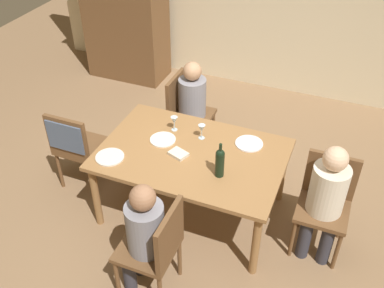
{
  "coord_description": "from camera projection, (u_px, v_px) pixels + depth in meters",
  "views": [
    {
      "loc": [
        1.18,
        -2.92,
        3.23
      ],
      "look_at": [
        0.0,
        0.0,
        0.83
      ],
      "focal_mm": 41.54,
      "sensor_mm": 36.0,
      "label": 1
    }
  ],
  "objects": [
    {
      "name": "chair_left_end",
      "position": [
        73.0,
        142.0,
        4.38
      ],
      "size": [
        0.44,
        0.46,
        0.92
      ],
      "color": "brown",
      "rests_on": "ground_plane"
    },
    {
      "name": "chair_right_end",
      "position": [
        326.0,
        198.0,
        3.84
      ],
      "size": [
        0.44,
        0.44,
        0.92
      ],
      "rotation": [
        0.0,
        0.0,
        3.14
      ],
      "color": "brown",
      "rests_on": "ground_plane"
    },
    {
      "name": "wine_glass_near_left",
      "position": [
        174.0,
        121.0,
        4.24
      ],
      "size": [
        0.07,
        0.07,
        0.15
      ],
      "color": "silver",
      "rests_on": "dining_table"
    },
    {
      "name": "folded_napkin",
      "position": [
        178.0,
        154.0,
        3.99
      ],
      "size": [
        0.19,
        0.17,
        0.03
      ],
      "primitive_type": "cube",
      "rotation": [
        0.0,
        0.0,
        -0.35
      ],
      "color": "beige",
      "rests_on": "dining_table"
    },
    {
      "name": "chair_far_left",
      "position": [
        185.0,
        109.0,
        4.97
      ],
      "size": [
        0.44,
        0.44,
        0.92
      ],
      "rotation": [
        0.0,
        0.0,
        -1.57
      ],
      "color": "brown",
      "rests_on": "ground_plane"
    },
    {
      "name": "chair_near",
      "position": [
        157.0,
        246.0,
        3.42
      ],
      "size": [
        0.44,
        0.44,
        0.92
      ],
      "rotation": [
        0.0,
        0.0,
        1.57
      ],
      "color": "brown",
      "rests_on": "ground_plane"
    },
    {
      "name": "person_man_guest",
      "position": [
        326.0,
        196.0,
        3.69
      ],
      "size": [
        0.31,
        0.35,
        1.13
      ],
      "rotation": [
        0.0,
        0.0,
        3.14
      ],
      "color": "#33333D",
      "rests_on": "ground_plane"
    },
    {
      "name": "dinner_plate_host",
      "position": [
        163.0,
        140.0,
        4.17
      ],
      "size": [
        0.24,
        0.24,
        0.01
      ],
      "primitive_type": "cylinder",
      "color": "white",
      "rests_on": "dining_table"
    },
    {
      "name": "person_man_bearded",
      "position": [
        194.0,
        102.0,
        4.87
      ],
      "size": [
        0.35,
        0.3,
        1.12
      ],
      "rotation": [
        0.0,
        0.0,
        -1.57
      ],
      "color": "#33333D",
      "rests_on": "ground_plane"
    },
    {
      "name": "wine_glass_centre",
      "position": [
        201.0,
        129.0,
        4.14
      ],
      "size": [
        0.07,
        0.07,
        0.15
      ],
      "color": "silver",
      "rests_on": "dining_table"
    },
    {
      "name": "handbag",
      "position": [
        104.0,
        153.0,
        5.02
      ],
      "size": [
        0.3,
        0.17,
        0.22
      ],
      "primitive_type": "cube",
      "rotation": [
        0.0,
        0.0,
        0.2
      ],
      "color": "brown",
      "rests_on": "ground_plane"
    },
    {
      "name": "dining_table",
      "position": [
        192.0,
        159.0,
        4.07
      ],
      "size": [
        1.67,
        1.12,
        0.73
      ],
      "color": "olive",
      "rests_on": "ground_plane"
    },
    {
      "name": "person_woman_host",
      "position": [
        143.0,
        232.0,
        3.39
      ],
      "size": [
        0.34,
        0.3,
        1.11
      ],
      "rotation": [
        0.0,
        0.0,
        1.57
      ],
      "color": "#33333D",
      "rests_on": "ground_plane"
    },
    {
      "name": "dinner_plate_guest_right",
      "position": [
        110.0,
        157.0,
        3.96
      ],
      "size": [
        0.26,
        0.26,
        0.01
      ],
      "primitive_type": "cylinder",
      "color": "silver",
      "rests_on": "dining_table"
    },
    {
      "name": "armoire_cabinet",
      "position": [
        124.0,
        2.0,
        6.08
      ],
      "size": [
        1.18,
        0.62,
        2.18
      ],
      "color": "brown",
      "rests_on": "ground_plane"
    },
    {
      "name": "ground_plane",
      "position": [
        192.0,
        210.0,
        4.47
      ],
      "size": [
        10.0,
        10.0,
        0.0
      ],
      "primitive_type": "plane",
      "color": "#846647"
    },
    {
      "name": "dinner_plate_guest_left",
      "position": [
        249.0,
        144.0,
        4.12
      ],
      "size": [
        0.26,
        0.26,
        0.01
      ],
      "primitive_type": "cylinder",
      "color": "white",
      "rests_on": "dining_table"
    },
    {
      "name": "wine_bottle_tall_green",
      "position": [
        220.0,
        162.0,
        3.69
      ],
      "size": [
        0.08,
        0.08,
        0.33
      ],
      "color": "black",
      "rests_on": "dining_table"
    }
  ]
}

